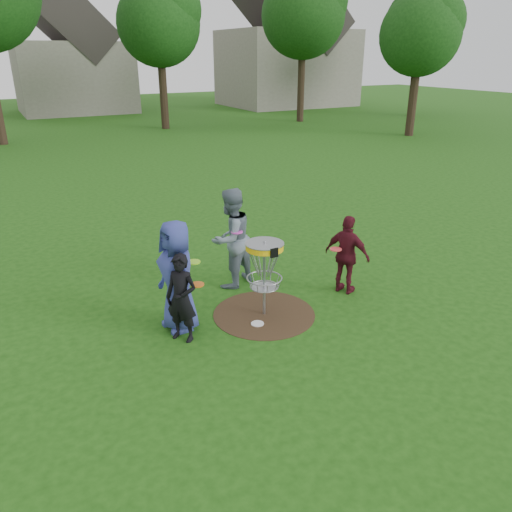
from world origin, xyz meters
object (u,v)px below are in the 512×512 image
player_blue (177,276)px  player_maroon (347,255)px  player_black (181,298)px  disc_golf_basket (264,261)px  player_grey (231,238)px

player_blue → player_maroon: player_blue is taller
player_blue → player_black: (-0.08, -0.38, -0.21)m
player_black → disc_golf_basket: bearing=55.2°
player_grey → disc_golf_basket: size_ratio=1.42×
player_maroon → player_black: bearing=66.2°
player_blue → player_grey: player_grey is taller
player_blue → player_grey: 1.83m
player_blue → disc_golf_basket: 1.48m
player_maroon → player_grey: bearing=27.3°
player_black → player_maroon: bearing=54.0°
player_blue → player_grey: bearing=119.6°
player_grey → disc_golf_basket: bearing=66.1°
player_black → player_blue: bearing=129.8°
player_black → player_maroon: (3.34, 0.14, 0.03)m
player_maroon → disc_golf_basket: player_maroon is taller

